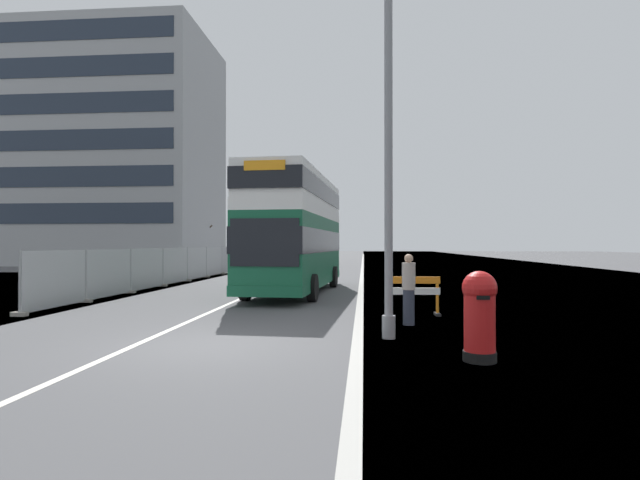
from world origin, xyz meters
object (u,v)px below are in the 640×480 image
pedestrian_at_kerb (409,289)px  double_decker_bus (296,231)px  car_oncoming_near (266,258)px  car_receding_mid (290,255)px  red_pillar_postbox (480,312)px  roadworks_barrier (413,291)px  lamppost_foreground (389,159)px

pedestrian_at_kerb → double_decker_bus: bearing=116.1°
pedestrian_at_kerb → car_oncoming_near: bearing=109.1°
car_receding_mid → pedestrian_at_kerb: 35.35m
car_receding_mid → red_pillar_postbox: bearing=-76.7°
roadworks_barrier → pedestrian_at_kerb: size_ratio=0.87×
red_pillar_postbox → car_receding_mid: car_receding_mid is taller
car_oncoming_near → pedestrian_at_kerb: 25.83m
car_receding_mid → pedestrian_at_kerb: size_ratio=2.46×
car_oncoming_near → pedestrian_at_kerb: car_oncoming_near is taller
roadworks_barrier → car_receding_mid: size_ratio=0.35×
car_receding_mid → pedestrian_at_kerb: bearing=-76.7°
lamppost_foreground → pedestrian_at_kerb: 3.60m
red_pillar_postbox → roadworks_barrier: bearing=96.3°
roadworks_barrier → pedestrian_at_kerb: (-0.26, -1.74, 0.22)m
red_pillar_postbox → roadworks_barrier: size_ratio=1.01×
red_pillar_postbox → car_receding_mid: size_ratio=0.36×
lamppost_foreground → car_oncoming_near: 27.59m
lamppost_foreground → pedestrian_at_kerb: lamppost_foreground is taller
lamppost_foreground → car_oncoming_near: (-7.87, 26.29, -2.86)m
car_oncoming_near → car_receding_mid: bearing=88.1°
double_decker_bus → red_pillar_postbox: 13.13m
lamppost_foreground → red_pillar_postbox: 3.95m
double_decker_bus → car_oncoming_near: (-4.47, 16.24, -1.55)m
lamppost_foreground → roadworks_barrier: bearing=76.6°
roadworks_barrier → double_decker_bus: bearing=123.6°
double_decker_bus → red_pillar_postbox: (4.88, -12.07, -1.74)m
double_decker_bus → pedestrian_at_kerb: (4.00, -8.16, -1.69)m
double_decker_bus → lamppost_foreground: (3.40, -10.05, 1.31)m
lamppost_foreground → car_oncoming_near: lamppost_foreground is taller
double_decker_bus → car_oncoming_near: size_ratio=2.45×
roadworks_barrier → car_oncoming_near: (-8.73, 22.66, 0.36)m
red_pillar_postbox → pedestrian_at_kerb: pedestrian_at_kerb is taller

